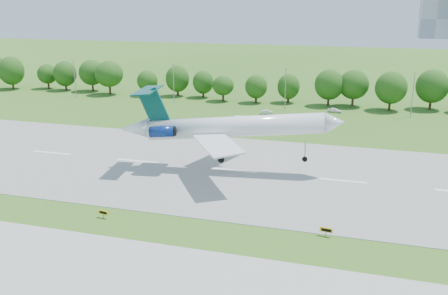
% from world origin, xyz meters
% --- Properties ---
extents(ground, '(600.00, 600.00, 0.00)m').
position_xyz_m(ground, '(0.00, 0.00, 0.00)').
color(ground, '#2B5817').
rests_on(ground, ground).
extents(runway, '(400.00, 45.00, 0.08)m').
position_xyz_m(runway, '(0.00, 25.00, 0.04)').
color(runway, gray).
rests_on(runway, ground).
extents(tree_line, '(288.40, 8.40, 10.40)m').
position_xyz_m(tree_line, '(0.00, 92.00, 6.19)').
color(tree_line, '#382314').
rests_on(tree_line, ground).
extents(light_poles, '(175.90, 0.25, 12.19)m').
position_xyz_m(light_poles, '(-2.50, 82.00, 6.34)').
color(light_poles, gray).
rests_on(light_poles, ground).
extents(airliner, '(41.80, 30.08, 13.37)m').
position_xyz_m(airliner, '(-21.89, 24.71, 8.63)').
color(airliner, white).
rests_on(airliner, ground).
extents(taxi_sign_left, '(1.69, 0.46, 1.18)m').
position_xyz_m(taxi_sign_left, '(-32.90, -1.11, 0.87)').
color(taxi_sign_left, gray).
rests_on(taxi_sign_left, ground).
extents(taxi_sign_centre, '(1.78, 0.45, 1.24)m').
position_xyz_m(taxi_sign_centre, '(-0.59, 2.18, 0.92)').
color(taxi_sign_centre, gray).
rests_on(taxi_sign_centre, ground).
extents(service_vehicle_a, '(3.73, 2.54, 1.16)m').
position_xyz_m(service_vehicle_a, '(-23.97, 75.00, 0.58)').
color(service_vehicle_a, silver).
rests_on(service_vehicle_a, ground).
extents(service_vehicle_b, '(4.18, 2.38, 1.34)m').
position_xyz_m(service_vehicle_b, '(-5.56, 82.47, 0.67)').
color(service_vehicle_b, white).
rests_on(service_vehicle_b, ground).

